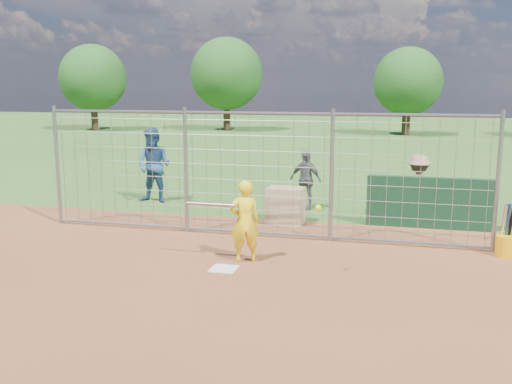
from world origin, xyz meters
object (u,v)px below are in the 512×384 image
(batter, at_px, (245,221))
(equipment_bin, at_px, (285,205))
(bystander_a, at_px, (154,166))
(bystander_b, at_px, (305,180))
(bucket_with_bats, at_px, (505,243))
(bystander_c, at_px, (418,188))

(batter, distance_m, equipment_bin, 3.00)
(bystander_a, bearing_deg, bystander_b, 6.77)
(bystander_a, xyz_separation_m, equipment_bin, (3.80, -1.43, -0.57))
(bystander_b, relative_size, equipment_bin, 1.83)
(bystander_b, height_order, bucket_with_bats, bystander_b)
(bystander_a, distance_m, bystander_b, 3.98)
(bystander_b, bearing_deg, equipment_bin, -75.57)
(batter, height_order, bystander_b, bystander_b)
(bystander_c, height_order, equipment_bin, bystander_c)
(bystander_a, bearing_deg, bucket_with_bats, -15.63)
(bystander_a, relative_size, equipment_bin, 2.43)
(bystander_b, xyz_separation_m, bystander_c, (2.68, -0.68, 0.03))
(bystander_b, bearing_deg, bucket_with_bats, -16.33)
(batter, distance_m, bucket_with_bats, 4.70)
(batter, relative_size, bystander_a, 0.74)
(equipment_bin, distance_m, bucket_with_bats, 4.60)
(equipment_bin, xyz_separation_m, bucket_with_bats, (4.33, -1.54, -0.15))
(batter, bearing_deg, bystander_b, -117.98)
(bystander_c, relative_size, bucket_with_bats, 1.56)
(batter, relative_size, bystander_b, 0.99)
(bystander_b, distance_m, equipment_bin, 1.64)
(bystander_c, bearing_deg, bystander_a, -4.52)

